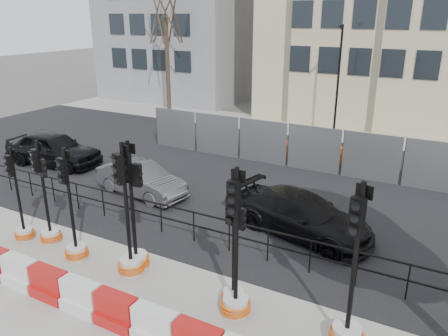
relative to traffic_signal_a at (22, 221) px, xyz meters
The scene contains 21 objects.
ground 4.81m from the traffic_signal_a, 14.02° to the left, with size 120.00×120.00×0.00m, color #51514C.
sidewalk_near 5.02m from the traffic_signal_a, 21.74° to the right, with size 40.00×6.00×0.02m, color gray.
road 9.39m from the traffic_signal_a, 60.44° to the left, with size 40.00×14.00×0.03m, color black.
sidewalk_far 17.78m from the traffic_signal_a, 74.91° to the left, with size 40.00×4.00×0.02m, color gray.
building_grey 25.77m from the traffic_signal_a, 112.05° to the left, with size 11.00×9.06×14.00m.
kerb_railing 5.19m from the traffic_signal_a, 26.98° to the left, with size 18.00×0.04×1.00m.
heras_fencing 12.18m from the traffic_signal_a, 64.77° to the left, with size 14.33×1.72×2.00m.
lamp_post_far 17.13m from the traffic_signal_a, 72.38° to the left, with size 0.12×0.56×6.00m.
tree_bare_far 18.83m from the traffic_signal_a, 110.94° to the left, with size 2.00×2.00×9.00m.
barrier_row 4.92m from the traffic_signal_a, 19.57° to the right, with size 16.75×0.50×0.80m.
traffic_signal_a is the anchor object (origin of this frame).
traffic_signal_b 0.90m from the traffic_signal_a, 17.03° to the left, with size 0.63×0.63×3.20m.
traffic_signal_c 2.24m from the traffic_signal_a, ahead, with size 0.64×0.64×3.26m.
traffic_signal_d 4.07m from the traffic_signal_a, ahead, with size 0.71×0.71×3.60m.
traffic_signal_e 4.07m from the traffic_signal_a, ahead, with size 0.72×0.72×3.64m.
traffic_signal_f 7.06m from the traffic_signal_a, ahead, with size 0.60×0.60×3.03m.
traffic_signal_g 7.26m from the traffic_signal_a, ahead, with size 0.71×0.71×3.60m.
traffic_signal_h 9.73m from the traffic_signal_a, ahead, with size 0.72×0.72×3.66m.
car_a 7.15m from the traffic_signal_a, 131.49° to the left, with size 4.67×2.22×1.54m, color black.
car_b 4.57m from the traffic_signal_a, 77.88° to the left, with size 3.94×1.87×1.25m, color #424246.
car_c 8.51m from the traffic_signal_a, 30.82° to the left, with size 4.83×2.81×1.32m, color black.
Camera 1 is at (6.38, -8.66, 6.53)m, focal length 35.00 mm.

